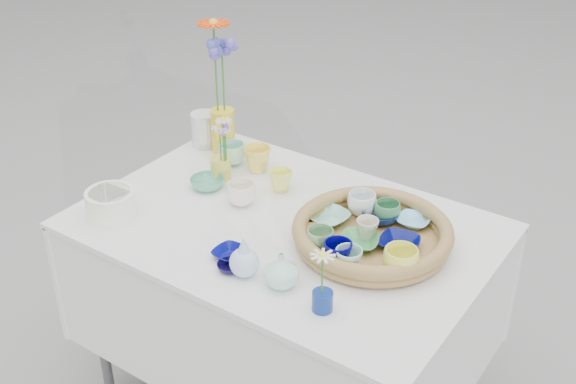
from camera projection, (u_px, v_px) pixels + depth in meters
The scene contains 32 objects.
wicker_tray at pixel (372, 234), 2.12m from camera, with size 0.47×0.47×0.08m, color brown, non-canonical shape.
tray_ceramic_0 at pixel (380, 216), 2.21m from camera, with size 0.12×0.12×0.04m, color #07183F.
tray_ceramic_1 at pixel (399, 243), 2.09m from camera, with size 0.12×0.12×0.03m, color #020653.
tray_ceramic_2 at pixel (401, 261), 1.97m from camera, with size 0.10×0.10×0.08m, color #F5FA54.
tray_ceramic_3 at pixel (359, 242), 2.10m from camera, with size 0.11×0.11×0.03m, color #3F9350.
tray_ceramic_4 at pixel (320, 239), 2.08m from camera, with size 0.08×0.08×0.06m, color #6DA571.
tray_ceramic_5 at pixel (328, 218), 2.21m from camera, with size 0.12×0.12×0.03m, color #80C6AF.
tray_ceramic_6 at pixel (362, 204), 2.24m from camera, with size 0.09×0.09×0.07m, color white.
tray_ceramic_7 at pixel (367, 229), 2.12m from camera, with size 0.07×0.07×0.06m, color beige.
tray_ceramic_8 at pixel (414, 221), 2.20m from camera, with size 0.10×0.10×0.02m, color #7BCBF9.
tray_ceramic_9 at pixel (338, 254), 2.00m from camera, with size 0.08×0.08×0.07m, color #030053.
tray_ceramic_10 at pixel (314, 233), 2.14m from camera, with size 0.08×0.08×0.03m, color #E2A450.
tray_ceramic_11 at pixel (349, 260), 1.98m from camera, with size 0.08×0.08×0.07m, color #9CE2C7.
tray_ceramic_12 at pixel (387, 212), 2.21m from camera, with size 0.08×0.08×0.06m, color #3D8556.
loose_ceramic_0 at pixel (257, 159), 2.52m from camera, with size 0.10×0.10×0.09m, color #FBDB52.
loose_ceramic_1 at pixel (281, 180), 2.40m from camera, with size 0.08×0.08×0.07m, color #F3F963.
loose_ceramic_2 at pixel (207, 183), 2.43m from camera, with size 0.11×0.11×0.04m, color #51A681.
loose_ceramic_3 at pixel (241, 194), 2.33m from camera, with size 0.10×0.10×0.08m, color white.
loose_ceramic_4 at pixel (230, 254), 2.08m from camera, with size 0.10×0.10×0.02m, color #050970.
loose_ceramic_5 at pixel (232, 154), 2.57m from camera, with size 0.10×0.10×0.08m, color #9BDBBC.
loose_ceramic_6 at pixel (230, 267), 2.02m from camera, with size 0.07×0.07×0.02m, color black.
fluted_bowl at pixel (111, 203), 2.27m from camera, with size 0.16×0.16×0.08m, color white, non-canonical shape.
bud_vase_paleblue at pixel (244, 256), 1.98m from camera, with size 0.08×0.08×0.13m, color #B3CCED, non-canonical shape.
bud_vase_seafoam at pixel (281, 270), 1.95m from camera, with size 0.10×0.10×0.10m, color #AFEBD8.
bud_vase_cobalt at pixel (322, 301), 1.87m from camera, with size 0.06×0.06×0.06m, color navy.
single_daisy at pixel (322, 275), 1.82m from camera, with size 0.08×0.08×0.14m, color white, non-canonical shape.
tall_vase_yellow at pixel (223, 131), 2.64m from camera, with size 0.09×0.09×0.16m, color yellow.
gerbera at pixel (216, 68), 2.52m from camera, with size 0.13×0.13×0.34m, color #FF3F00, non-canonical shape.
hydrangea at pixel (223, 80), 2.54m from camera, with size 0.09×0.09×0.32m, color #464DB3, non-canonical shape.
white_pitcher at pixel (204, 130), 2.68m from camera, with size 0.14×0.10×0.13m, color silver, non-canonical shape.
daisy_cup at pixel (221, 168), 2.48m from camera, with size 0.07×0.07×0.08m, color #D2C84A.
daisy_posy at pixel (221, 137), 2.41m from camera, with size 0.08×0.08×0.17m, color silver, non-canonical shape.
Camera 1 is at (1.08, -1.55, 1.97)m, focal length 45.00 mm.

